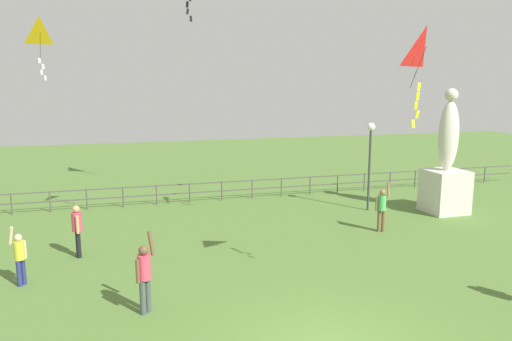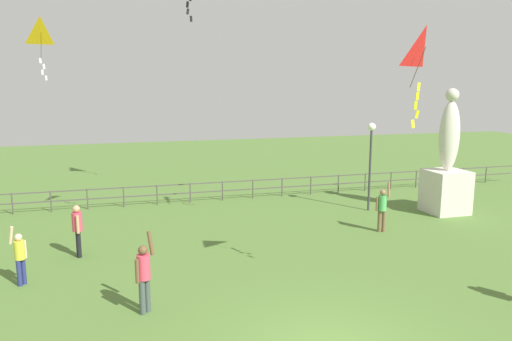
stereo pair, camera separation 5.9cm
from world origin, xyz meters
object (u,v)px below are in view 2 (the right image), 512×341
statue_monument (447,174)px  kite_5 (425,52)px  lamppost (371,146)px  person_3 (382,207)px  person_4 (77,227)px  kite_3 (41,34)px  person_0 (144,273)px  person_1 (20,255)px

statue_monument → kite_5: kite_5 is taller
lamppost → person_3: 3.76m
person_4 → kite_5: kite_5 is taller
lamppost → kite_3: kite_3 is taller
statue_monument → kite_3: (-16.44, 2.92, 5.74)m
person_0 → kite_5: bearing=-12.8°
lamppost → person_3: (-1.12, -3.02, -1.94)m
lamppost → person_4: lamppost is taller
person_0 → person_1: bearing=140.5°
lamppost → person_0: lamppost is taller
person_1 → person_4: (1.39, 1.96, 0.11)m
statue_monument → kite_3: size_ratio=2.36×
person_0 → kite_3: kite_3 is taller
person_0 → person_1: size_ratio=1.16×
person_1 → kite_3: 9.16m
lamppost → person_0: size_ratio=1.93×
person_1 → person_4: 2.41m
person_4 → kite_3: bearing=105.7°
person_1 → person_3: bearing=7.6°
person_0 → kite_5: size_ratio=0.87×
person_3 → kite_5: (-2.60, -5.82, 5.36)m
person_1 → kite_3: kite_3 is taller
kite_5 → person_3: bearing=65.9°
person_3 → person_4: size_ratio=1.12×
lamppost → kite_5: 10.18m
kite_3 → person_0: bearing=-71.0°
person_0 → statue_monument: bearing=24.7°
kite_3 → person_4: bearing=-74.3°
lamppost → statue_monument: bearing=-21.8°
statue_monument → person_0: bearing=-155.3°
kite_3 → statue_monument: bearing=-10.1°
statue_monument → person_3: statue_monument is taller
lamppost → person_0: 12.76m
statue_monument → person_0: statue_monument is taller
statue_monument → kite_3: bearing=169.9°
statue_monument → kite_5: 11.19m
person_0 → kite_3: 11.53m
person_1 → kite_3: size_ratio=0.76×
person_3 → kite_5: 8.33m
lamppost → kite_5: (-3.72, -8.84, 3.43)m
person_4 → person_0: bearing=-68.0°
person_1 → kite_5: size_ratio=0.75×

